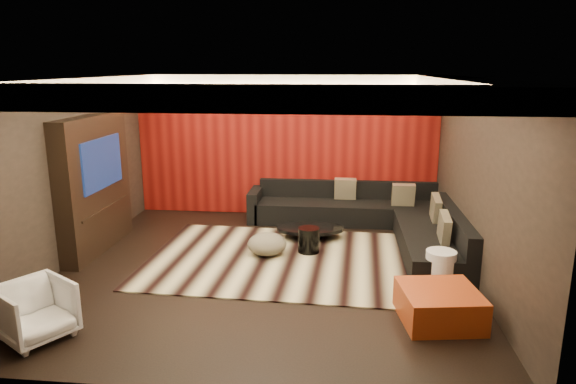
# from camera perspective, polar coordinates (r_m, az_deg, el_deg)

# --- Properties ---
(floor) EXTENTS (6.00, 6.00, 0.02)m
(floor) POSITION_cam_1_polar(r_m,az_deg,el_deg) (7.78, -2.69, -8.61)
(floor) COLOR black
(floor) RESTS_ON ground
(ceiling) EXTENTS (6.00, 6.00, 0.02)m
(ceiling) POSITION_cam_1_polar(r_m,az_deg,el_deg) (7.19, -2.95, 12.64)
(ceiling) COLOR silver
(ceiling) RESTS_ON ground
(wall_back) EXTENTS (6.00, 0.02, 2.80)m
(wall_back) POSITION_cam_1_polar(r_m,az_deg,el_deg) (10.29, -0.27, 5.13)
(wall_back) COLOR black
(wall_back) RESTS_ON ground
(wall_left) EXTENTS (0.02, 6.00, 2.80)m
(wall_left) POSITION_cam_1_polar(r_m,az_deg,el_deg) (8.36, -23.68, 1.92)
(wall_left) COLOR black
(wall_left) RESTS_ON ground
(wall_right) EXTENTS (0.02, 6.00, 2.80)m
(wall_right) POSITION_cam_1_polar(r_m,az_deg,el_deg) (7.52, 20.50, 0.99)
(wall_right) COLOR black
(wall_right) RESTS_ON ground
(red_feature_wall) EXTENTS (5.98, 0.05, 2.78)m
(red_feature_wall) POSITION_cam_1_polar(r_m,az_deg,el_deg) (10.25, -0.29, 5.10)
(red_feature_wall) COLOR #6B0C0A
(red_feature_wall) RESTS_ON ground
(soffit_back) EXTENTS (6.00, 0.60, 0.22)m
(soffit_back) POSITION_cam_1_polar(r_m,az_deg,el_deg) (9.87, -0.48, 12.28)
(soffit_back) COLOR silver
(soffit_back) RESTS_ON ground
(soffit_front) EXTENTS (6.00, 0.60, 0.22)m
(soffit_front) POSITION_cam_1_polar(r_m,az_deg,el_deg) (4.55, -8.24, 10.32)
(soffit_front) COLOR silver
(soffit_front) RESTS_ON ground
(soffit_left) EXTENTS (0.60, 4.80, 0.22)m
(soffit_left) POSITION_cam_1_polar(r_m,az_deg,el_deg) (8.06, -22.62, 10.89)
(soffit_left) COLOR silver
(soffit_left) RESTS_ON ground
(soffit_right) EXTENTS (0.60, 4.80, 0.22)m
(soffit_right) POSITION_cam_1_polar(r_m,az_deg,el_deg) (7.29, 18.96, 11.00)
(soffit_right) COLOR silver
(soffit_right) RESTS_ON ground
(cove_back) EXTENTS (4.80, 0.08, 0.04)m
(cove_back) POSITION_cam_1_polar(r_m,az_deg,el_deg) (9.54, -0.71, 11.68)
(cove_back) COLOR #FFD899
(cove_back) RESTS_ON ground
(cove_front) EXTENTS (4.80, 0.08, 0.04)m
(cove_front) POSITION_cam_1_polar(r_m,az_deg,el_deg) (4.89, -7.23, 9.52)
(cove_front) COLOR #FFD899
(cove_front) RESTS_ON ground
(cove_left) EXTENTS (0.08, 4.80, 0.04)m
(cove_left) POSITION_cam_1_polar(r_m,az_deg,el_deg) (7.91, -20.36, 10.40)
(cove_left) COLOR #FFD899
(cove_left) RESTS_ON ground
(cove_right) EXTENTS (0.08, 4.80, 0.04)m
(cove_right) POSITION_cam_1_polar(r_m,az_deg,el_deg) (7.22, 16.24, 10.46)
(cove_right) COLOR #FFD899
(cove_right) RESTS_ON ground
(tv_surround) EXTENTS (0.30, 2.00, 2.20)m
(tv_surround) POSITION_cam_1_polar(r_m,az_deg,el_deg) (8.86, -20.71, 0.82)
(tv_surround) COLOR black
(tv_surround) RESTS_ON ground
(tv_screen) EXTENTS (0.04, 1.30, 0.80)m
(tv_screen) POSITION_cam_1_polar(r_m,az_deg,el_deg) (8.72, -19.97, 3.04)
(tv_screen) COLOR black
(tv_screen) RESTS_ON ground
(tv_shelf) EXTENTS (0.04, 1.60, 0.04)m
(tv_shelf) POSITION_cam_1_polar(r_m,az_deg,el_deg) (8.88, -19.57, -1.71)
(tv_shelf) COLOR black
(tv_shelf) RESTS_ON ground
(rug) EXTENTS (4.12, 3.16, 0.02)m
(rug) POSITION_cam_1_polar(r_m,az_deg,el_deg) (8.13, -1.16, -7.43)
(rug) COLOR beige
(rug) RESTS_ON floor
(coffee_table) EXTENTS (1.29, 1.29, 0.20)m
(coffee_table) POSITION_cam_1_polar(r_m,az_deg,el_deg) (9.03, 2.47, -4.50)
(coffee_table) COLOR black
(coffee_table) RESTS_ON rug
(drum_stool) EXTENTS (0.38, 0.38, 0.41)m
(drum_stool) POSITION_cam_1_polar(r_m,az_deg,el_deg) (8.33, 2.32, -5.35)
(drum_stool) COLOR black
(drum_stool) RESTS_ON rug
(striped_pouf) EXTENTS (0.71, 0.71, 0.34)m
(striped_pouf) POSITION_cam_1_polar(r_m,az_deg,el_deg) (8.24, -2.34, -5.79)
(striped_pouf) COLOR beige
(striped_pouf) RESTS_ON rug
(white_side_table) EXTENTS (0.41, 0.41, 0.51)m
(white_side_table) POSITION_cam_1_polar(r_m,az_deg,el_deg) (7.40, 16.56, -8.17)
(white_side_table) COLOR white
(white_side_table) RESTS_ON floor
(orange_ottoman) EXTENTS (1.01, 1.01, 0.39)m
(orange_ottoman) POSITION_cam_1_polar(r_m,az_deg,el_deg) (6.48, 16.45, -11.98)
(orange_ottoman) COLOR #AB5016
(orange_ottoman) RESTS_ON floor
(armchair) EXTENTS (0.98, 0.97, 0.65)m
(armchair) POSITION_cam_1_polar(r_m,az_deg,el_deg) (6.45, -26.24, -11.79)
(armchair) COLOR white
(armchair) RESTS_ON floor
(sectional_sofa) EXTENTS (3.65, 3.50, 0.75)m
(sectional_sofa) POSITION_cam_1_polar(r_m,az_deg,el_deg) (9.39, 9.57, -3.05)
(sectional_sofa) COLOR black
(sectional_sofa) RESTS_ON floor
(throw_pillows) EXTENTS (1.78, 2.73, 0.50)m
(throw_pillows) POSITION_cam_1_polar(r_m,az_deg,el_deg) (9.19, 12.72, -1.26)
(throw_pillows) COLOR beige
(throw_pillows) RESTS_ON sectional_sofa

